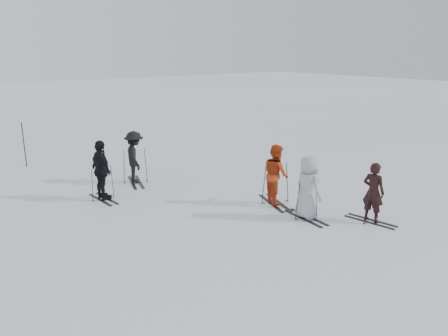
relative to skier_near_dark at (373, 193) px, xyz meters
The scene contains 12 objects.
ground 3.94m from the skier_near_dark, 121.95° to the left, with size 120.00×120.00×0.00m, color silver.
skier_near_dark is the anchor object (origin of this frame).
skier_red 2.99m from the skier_near_dark, 111.89° to the left, with size 0.92×0.72×1.89m, color #B03613.
skier_grey 1.82m from the skier_near_dark, 134.59° to the left, with size 0.90×0.58×1.84m, color #9EA3A7.
skier_uphill_left 8.37m from the skier_near_dark, 129.57° to the left, with size 1.14×0.47×1.95m, color black.
skier_uphill_far 8.35m from the skier_near_dark, 115.87° to the left, with size 1.22×0.70×1.89m, color black.
skis_near_dark 0.30m from the skier_near_dark, ahead, with size 0.82×1.54×1.12m, color black, non-canonical shape.
skis_red 2.99m from the skier_near_dark, 111.89° to the left, with size 0.96×1.82×1.33m, color black, non-canonical shape.
skis_grey 1.84m from the skier_near_dark, 134.59° to the left, with size 0.86×1.62×1.19m, color black, non-canonical shape.
skis_uphill_left 8.38m from the skier_near_dark, 129.57° to the left, with size 0.83×1.57×1.15m, color black, non-canonical shape.
skis_uphill_far 8.36m from the skier_near_dark, 115.87° to the left, with size 0.94×1.77×1.29m, color black, non-canonical shape.
piste_marker 13.88m from the skier_near_dark, 116.84° to the left, with size 0.04×0.04×1.85m, color black.
Camera 1 is at (-8.37, -9.97, 4.78)m, focal length 35.00 mm.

